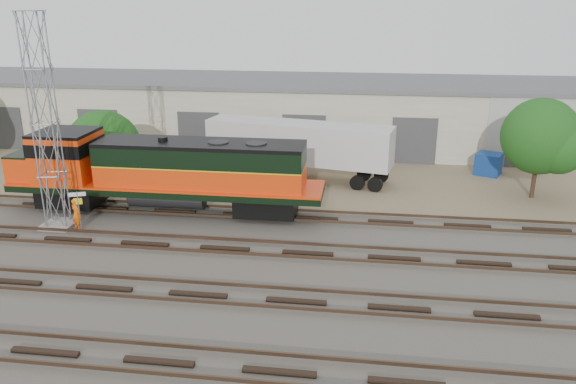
# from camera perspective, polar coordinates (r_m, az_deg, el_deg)

# --- Properties ---
(ground) EXTENTS (140.00, 140.00, 0.00)m
(ground) POSITION_cam_1_polar(r_m,az_deg,el_deg) (25.89, -7.23, -7.20)
(ground) COLOR #47423A
(ground) RESTS_ON ground
(dirt_strip) EXTENTS (80.00, 16.00, 0.02)m
(dirt_strip) POSITION_cam_1_polar(r_m,az_deg,el_deg) (39.60, -1.75, 2.28)
(dirt_strip) COLOR #726047
(dirt_strip) RESTS_ON ground
(tracks) EXTENTS (80.00, 20.40, 0.28)m
(tracks) POSITION_cam_1_polar(r_m,az_deg,el_deg) (23.31, -9.12, -10.21)
(tracks) COLOR black
(tracks) RESTS_ON ground
(warehouse) EXTENTS (58.40, 10.40, 5.30)m
(warehouse) POSITION_cam_1_polar(r_m,az_deg,el_deg) (46.64, -0.11, 8.17)
(warehouse) COLOR beige
(warehouse) RESTS_ON ground
(locomotive) EXTENTS (17.57, 3.08, 4.22)m
(locomotive) POSITION_cam_1_polar(r_m,az_deg,el_deg) (31.75, -12.90, 2.11)
(locomotive) COLOR black
(locomotive) RESTS_ON tracks
(signal_tower) EXTENTS (1.60, 1.60, 10.88)m
(signal_tower) POSITION_cam_1_polar(r_m,az_deg,el_deg) (30.65, -23.39, 5.98)
(signal_tower) COLOR gray
(signal_tower) RESTS_ON ground
(sign_post) EXTENTS (0.81, 0.33, 2.07)m
(sign_post) POSITION_cam_1_polar(r_m,az_deg,el_deg) (30.78, -20.54, -1.07)
(sign_post) COLOR gray
(sign_post) RESTS_ON ground
(worker) EXTENTS (0.72, 0.64, 1.66)m
(worker) POSITION_cam_1_polar(r_m,az_deg,el_deg) (31.12, -20.71, -2.09)
(worker) COLOR #EB5A0D
(worker) RESTS_ON ground
(semi_trailer) EXTENTS (12.56, 4.94, 3.79)m
(semi_trailer) POSITION_cam_1_polar(r_m,az_deg,el_deg) (36.93, 1.50, 4.87)
(semi_trailer) COLOR silver
(semi_trailer) RESTS_ON ground
(dumpster_blue) EXTENTS (2.08, 2.03, 1.50)m
(dumpster_blue) POSITION_cam_1_polar(r_m,az_deg,el_deg) (40.67, 19.69, 2.69)
(dumpster_blue) COLOR navy
(dumpster_blue) RESTS_ON ground
(tree_mid) EXTENTS (5.13, 4.89, 4.89)m
(tree_mid) POSITION_cam_1_polar(r_m,az_deg,el_deg) (38.71, -17.96, 4.07)
(tree_mid) COLOR #382619
(tree_mid) RESTS_ON ground
(tree_east) EXTENTS (4.70, 4.48, 6.04)m
(tree_east) POSITION_cam_1_polar(r_m,az_deg,el_deg) (36.00, 24.66, 4.91)
(tree_east) COLOR #382619
(tree_east) RESTS_ON ground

